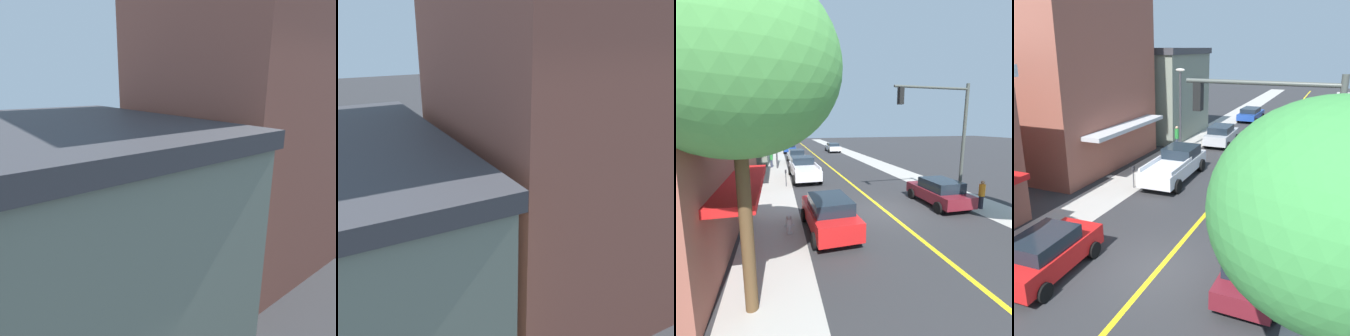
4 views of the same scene
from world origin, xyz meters
TOP-DOWN VIEW (x-y plane):
  - ground_plane at (0.00, 0.00)m, footprint 140.00×140.00m
  - sidewalk_left at (-5.84, 0.00)m, footprint 2.59×126.00m
  - sidewalk_right at (5.84, 0.00)m, footprint 2.59×126.00m
  - road_centerline_stripe at (0.00, 0.00)m, footprint 0.20×126.00m
  - brick_apartment_block at (-12.27, 9.88)m, footprint 10.65×10.78m
  - street_tree_right_corner at (5.57, -5.04)m, footprint 3.98×3.98m
  - fire_hydrant at (-5.16, -1.43)m, footprint 0.44×0.24m
  - parking_meter at (-4.98, 6.93)m, footprint 0.12×0.18m
  - traffic_light_mast at (4.04, 0.93)m, footprint 4.81×0.32m
  - street_lamp at (-5.59, 15.17)m, footprint 0.70×0.36m
  - red_sedan_left_curb at (-3.47, -1.67)m, footprint 2.11×4.28m
  - silver_sedan_left_curb at (-3.33, 18.43)m, footprint 2.17×4.38m
  - maroon_sedan_right_curb at (3.43, 0.27)m, footprint 2.09×4.21m
  - white_pickup_truck at (-3.41, 9.35)m, footprint 2.42×6.15m
  - pedestrian_green_shirt at (-6.18, 15.82)m, footprint 0.32×0.32m
  - pedestrian_orange_shirt at (5.28, -0.95)m, footprint 0.33×0.33m
  - small_dog at (5.48, 0.16)m, footprint 0.46×0.61m

SIDE VIEW (x-z plane):
  - ground_plane at x=0.00m, z-range 0.00..0.00m
  - road_centerline_stripe at x=0.00m, z-range 0.00..0.00m
  - sidewalk_left at x=-5.84m, z-range 0.00..0.01m
  - sidewalk_right at x=5.84m, z-range 0.00..0.01m
  - small_dog at x=5.48m, z-range 0.08..0.55m
  - fire_hydrant at x=-5.16m, z-range 0.00..0.83m
  - maroon_sedan_right_curb at x=3.43m, z-range 0.03..1.54m
  - red_sedan_left_curb at x=-3.47m, z-range 0.03..1.63m
  - silver_sedan_left_curb at x=-3.33m, z-range 0.03..1.64m
  - pedestrian_orange_shirt at x=5.28m, z-range 0.05..1.64m
  - parking_meter at x=-4.98m, z-range 0.21..1.49m
  - white_pickup_truck at x=-3.41m, z-range 0.01..1.80m
  - pedestrian_green_shirt at x=-6.18m, z-range 0.07..1.88m
  - street_lamp at x=-5.59m, z-range 0.75..6.96m
  - traffic_light_mast at x=4.04m, z-range 1.18..8.15m
  - street_tree_right_corner at x=5.57m, z-range 1.80..8.88m
  - brick_apartment_block at x=-12.27m, z-range 0.01..14.46m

